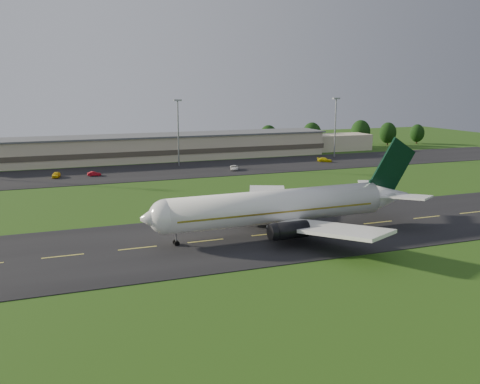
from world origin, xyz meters
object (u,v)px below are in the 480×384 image
object	(u,v)px
terminal	(171,147)
service_vehicle_a	(56,175)
service_vehicle_c	(234,168)
light_mast_centre	(178,125)
service_vehicle_d	(325,160)
light_mast_east	(335,120)
service_vehicle_b	(94,174)
airliner	(281,207)

from	to	relation	value
terminal	service_vehicle_a	size ratio (longest dim) A/B	32.58
terminal	service_vehicle_c	world-z (taller)	terminal
light_mast_centre	service_vehicle_d	size ratio (longest dim) A/B	4.25
light_mast_centre	service_vehicle_c	world-z (taller)	light_mast_centre
terminal	light_mast_centre	world-z (taller)	light_mast_centre
service_vehicle_d	light_mast_east	bearing A→B (deg)	-10.90
light_mast_east	service_vehicle_b	xyz separation A→B (m)	(-81.46, -9.93, -12.03)
service_vehicle_d	service_vehicle_a	bearing A→B (deg)	124.06
airliner	service_vehicle_b	bearing A→B (deg)	107.46
service_vehicle_b	service_vehicle_c	xyz separation A→B (m)	(39.62, -4.02, 0.07)
service_vehicle_b	light_mast_east	bearing A→B (deg)	-83.94
light_mast_east	airliner	bearing A→B (deg)	-125.77
light_mast_centre	service_vehicle_c	bearing A→B (deg)	-46.67
airliner	service_vehicle_d	xyz separation A→B (m)	(48.87, 71.16, -3.87)
light_mast_east	service_vehicle_a	distance (m)	92.58
terminal	service_vehicle_b	xyz separation A→B (m)	(-27.87, -26.11, -3.28)
light_mast_centre	service_vehicle_b	distance (m)	30.72
airliner	service_vehicle_a	size ratio (longest dim) A/B	11.52
light_mast_centre	light_mast_east	bearing A→B (deg)	0.00
terminal	service_vehicle_a	bearing A→B (deg)	-146.23
airliner	light_mast_centre	bearing A→B (deg)	86.78
airliner	service_vehicle_a	xyz separation A→B (m)	(-33.73, 70.91, -3.80)
service_vehicle_a	light_mast_east	bearing A→B (deg)	18.43
service_vehicle_a	service_vehicle_b	distance (m)	9.94
light_mast_centre	service_vehicle_a	size ratio (longest dim) A/B	4.57
light_mast_east	service_vehicle_b	world-z (taller)	light_mast_east
service_vehicle_a	service_vehicle_c	distance (m)	49.75
terminal	service_vehicle_d	bearing A→B (deg)	-29.15
terminal	service_vehicle_b	bearing A→B (deg)	-136.86
light_mast_centre	service_vehicle_b	xyz separation A→B (m)	(-26.46, -9.93, -12.03)
airliner	service_vehicle_a	distance (m)	78.62
airliner	service_vehicle_b	distance (m)	74.10
light_mast_centre	service_vehicle_c	distance (m)	22.59
service_vehicle_b	service_vehicle_c	world-z (taller)	service_vehicle_c
service_vehicle_a	service_vehicle_d	size ratio (longest dim) A/B	0.93
service_vehicle_b	service_vehicle_d	bearing A→B (deg)	-90.02
airliner	light_mast_centre	size ratio (longest dim) A/B	2.52
light_mast_east	service_vehicle_d	distance (m)	17.24
service_vehicle_a	service_vehicle_d	bearing A→B (deg)	12.94
airliner	service_vehicle_b	world-z (taller)	airliner
airliner	service_vehicle_d	size ratio (longest dim) A/B	10.70
service_vehicle_d	service_vehicle_b	bearing A→B (deg)	124.76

